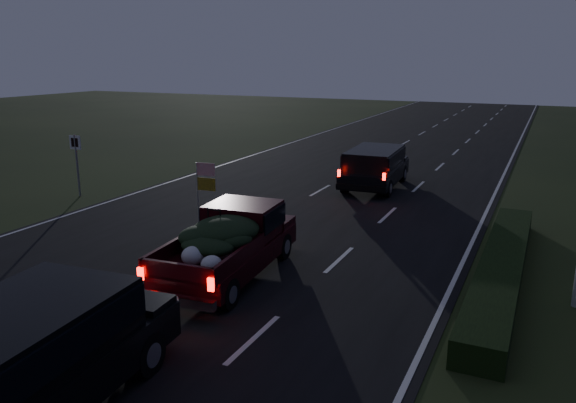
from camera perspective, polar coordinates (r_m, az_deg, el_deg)
The scene contains 7 objects.
ground at distance 15.31m, azimuth -10.96°, elevation -6.85°, with size 120.00×120.00×0.00m, color black.
road_asphalt at distance 15.31m, azimuth -10.96°, elevation -6.81°, with size 14.00×120.00×0.02m, color black.
hedge_row at distance 15.37m, azimuth 20.88°, elevation -6.30°, with size 1.00×10.00×0.60m, color black.
route_sign at distance 24.00m, azimuth -20.70°, elevation 4.36°, with size 0.55×0.08×2.50m.
pickup_truck at distance 14.42m, azimuth -6.00°, elevation -3.88°, with size 2.31×5.12×2.61m.
lead_suv at distance 24.33m, azimuth 8.81°, elevation 3.80°, with size 2.28×4.94×1.39m.
rear_suv at distance 9.58m, azimuth -26.06°, elevation -14.07°, with size 2.82×5.54×1.54m.
Camera 1 is at (8.56, -11.44, 5.52)m, focal length 35.00 mm.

